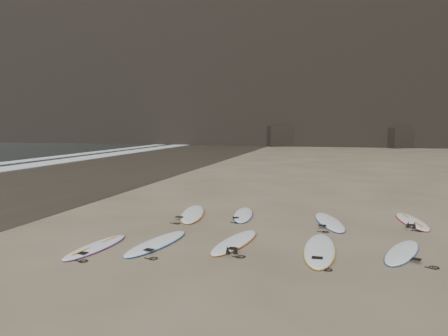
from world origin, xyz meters
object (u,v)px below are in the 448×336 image
at_px(surfboard_0, 96,246).
at_px(surfboard_5, 193,214).
at_px(surfboard_6, 243,214).
at_px(surfboard_7, 329,222).
at_px(surfboard_1, 157,243).
at_px(surfboard_3, 320,249).
at_px(surfboard_4, 402,252).
at_px(surfboard_2, 235,242).
at_px(surfboard_8, 412,221).

xyz_separation_m(surfboard_0, surfboard_5, (0.96, 4.01, 0.01)).
relative_size(surfboard_6, surfboard_7, 0.92).
relative_size(surfboard_1, surfboard_5, 0.91).
bearing_deg(surfboard_1, surfboard_3, 15.22).
bearing_deg(surfboard_4, surfboard_6, 163.32).
bearing_deg(surfboard_7, surfboard_4, -72.96).
xyz_separation_m(surfboard_3, surfboard_7, (0.14, 2.91, -0.00)).
height_order(surfboard_1, surfboard_3, surfboard_3).
bearing_deg(surfboard_5, surfboard_3, -49.06).
distance_m(surfboard_1, surfboard_5, 3.38).
bearing_deg(surfboard_2, surfboard_5, 135.12).
xyz_separation_m(surfboard_2, surfboard_3, (1.98, -0.15, 0.01)).
height_order(surfboard_3, surfboard_8, surfboard_3).
xyz_separation_m(surfboard_4, surfboard_7, (-1.62, 2.61, 0.00)).
height_order(surfboard_3, surfboard_6, surfboard_3).
bearing_deg(surfboard_8, surfboard_7, -172.69).
distance_m(surfboard_1, surfboard_2, 1.85).
bearing_deg(surfboard_5, surfboard_7, -13.32).
relative_size(surfboard_3, surfboard_8, 1.18).
bearing_deg(surfboard_5, surfboard_8, -7.00).
bearing_deg(surfboard_8, surfboard_0, -157.31).
height_order(surfboard_5, surfboard_6, surfboard_5).
relative_size(surfboard_2, surfboard_7, 0.97).
relative_size(surfboard_1, surfboard_7, 0.99).
bearing_deg(surfboard_0, surfboard_5, 81.35).
bearing_deg(surfboard_5, surfboard_4, -37.43).
distance_m(surfboard_4, surfboard_6, 5.16).
distance_m(surfboard_1, surfboard_8, 7.38).
height_order(surfboard_1, surfboard_5, surfboard_5).
bearing_deg(surfboard_0, surfboard_4, 16.23).
bearing_deg(surfboard_6, surfboard_8, -4.34).
height_order(surfboard_4, surfboard_8, surfboard_8).
height_order(surfboard_0, surfboard_3, surfboard_3).
relative_size(surfboard_2, surfboard_5, 0.89).
distance_m(surfboard_0, surfboard_2, 3.23).
bearing_deg(surfboard_2, surfboard_7, 61.55).
distance_m(surfboard_0, surfboard_1, 1.39).
distance_m(surfboard_2, surfboard_5, 3.46).
xyz_separation_m(surfboard_3, surfboard_4, (1.76, 0.30, -0.01)).
distance_m(surfboard_3, surfboard_4, 1.79).
height_order(surfboard_0, surfboard_1, surfboard_1).
relative_size(surfboard_3, surfboard_5, 1.02).
height_order(surfboard_0, surfboard_7, surfboard_7).
distance_m(surfboard_6, surfboard_8, 4.92).
relative_size(surfboard_0, surfboard_7, 0.89).
height_order(surfboard_2, surfboard_8, surfboard_2).
xyz_separation_m(surfboard_1, surfboard_6, (1.28, 3.67, -0.00)).
bearing_deg(surfboard_6, surfboard_4, -43.38).
xyz_separation_m(surfboard_4, surfboard_6, (-4.22, 2.96, 0.00)).
bearing_deg(surfboard_4, surfboard_1, -154.29).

